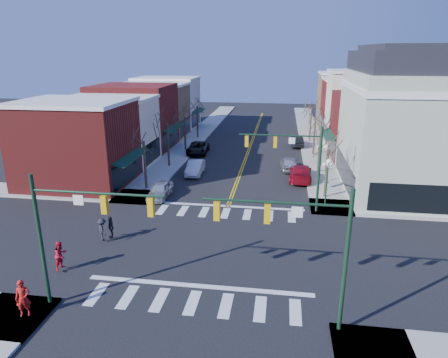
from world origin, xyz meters
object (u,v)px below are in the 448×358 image
at_px(car_right_near, 300,173).
at_px(pedestrian_red_a, 23,298).
at_px(car_right_mid, 289,163).
at_px(pedestrian_dark_a, 111,227).
at_px(car_left_far, 198,148).
at_px(pedestrian_red_b, 61,255).
at_px(lamppost_corner, 327,175).
at_px(victorian_corner, 417,121).
at_px(pedestrian_dark_b, 102,230).
at_px(car_left_near, 160,190).
at_px(car_right_far, 296,141).
at_px(car_left_mid, 195,168).
at_px(lamppost_midblock, 321,156).

xyz_separation_m(car_right_near, pedestrian_red_a, (-14.38, -24.74, 0.32)).
height_order(car_right_mid, pedestrian_dark_a, pedestrian_dark_a).
xyz_separation_m(car_left_far, car_right_near, (12.80, -9.47, 0.05)).
bearing_deg(pedestrian_red_b, lamppost_corner, -40.73).
distance_m(victorian_corner, lamppost_corner, 10.89).
relative_size(car_right_mid, pedestrian_red_b, 2.46).
bearing_deg(car_left_far, pedestrian_red_a, -95.30).
bearing_deg(pedestrian_red_b, pedestrian_dark_b, 0.55).
bearing_deg(pedestrian_dark_b, car_right_near, -78.91).
distance_m(car_right_near, pedestrian_red_b, 25.19).
distance_m(car_left_near, car_right_far, 25.94).
distance_m(pedestrian_red_b, pedestrian_dark_a, 4.62).
bearing_deg(car_left_mid, car_right_mid, 14.70).
bearing_deg(pedestrian_red_b, lamppost_midblock, -28.98).
relative_size(car_left_mid, pedestrian_dark_a, 2.76).
bearing_deg(pedestrian_dark_b, pedestrian_red_a, 139.99).
relative_size(lamppost_midblock, pedestrian_red_b, 2.40).
bearing_deg(pedestrian_red_a, lamppost_midblock, 33.45).
distance_m(lamppost_corner, pedestrian_red_a, 23.62).
bearing_deg(pedestrian_red_b, car_left_mid, 1.98).
xyz_separation_m(pedestrian_red_a, pedestrian_red_b, (-0.53, 4.44, -0.06)).
distance_m(car_left_far, pedestrian_dark_b, 25.82).
bearing_deg(car_left_mid, victorian_corner, -7.84).
distance_m(lamppost_midblock, car_right_far, 16.83).
bearing_deg(pedestrian_dark_b, car_left_mid, -47.87).
relative_size(victorian_corner, pedestrian_dark_b, 8.80).
bearing_deg(car_left_mid, pedestrian_red_b, -102.30).
bearing_deg(pedestrian_dark_b, lamppost_midblock, -84.39).
distance_m(car_right_mid, car_right_far, 11.97).
height_order(car_left_far, car_right_far, car_left_far).
distance_m(car_left_mid, car_right_far, 18.69).
distance_m(lamppost_corner, car_left_near, 14.78).
height_order(car_left_near, car_right_far, car_right_far).
bearing_deg(pedestrian_dark_a, pedestrian_red_a, -36.66).
relative_size(car_left_mid, car_left_far, 0.83).
height_order(victorian_corner, lamppost_midblock, victorian_corner).
bearing_deg(car_right_far, car_right_mid, 79.01).
bearing_deg(car_left_mid, car_left_far, 97.92).
bearing_deg(car_right_far, lamppost_corner, 88.91).
height_order(car_right_far, pedestrian_red_a, pedestrian_red_a).
bearing_deg(car_left_mid, pedestrian_red_a, -99.36).
bearing_deg(victorian_corner, car_left_mid, 174.34).
bearing_deg(car_right_mid, pedestrian_dark_b, 53.96).
bearing_deg(pedestrian_red_b, car_right_mid, -17.92).
bearing_deg(car_left_near, car_right_mid, 43.44).
bearing_deg(car_right_mid, pedestrian_dark_a, 54.13).
xyz_separation_m(car_left_near, car_right_mid, (11.67, 10.65, 0.06)).
xyz_separation_m(pedestrian_red_a, pedestrian_dark_b, (0.28, 8.42, -0.16)).
xyz_separation_m(car_right_mid, pedestrian_red_a, (-13.25, -28.27, 0.36)).
bearing_deg(lamppost_midblock, car_right_near, 147.89).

